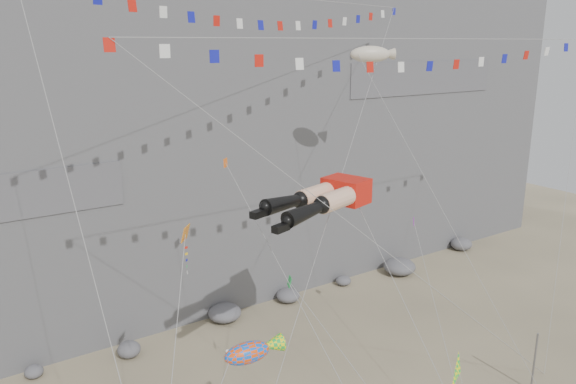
% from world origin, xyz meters
% --- Properties ---
extents(talus_boulders, '(60.00, 3.00, 1.20)m').
position_xyz_m(talus_boulders, '(0.00, 17.00, 0.60)').
color(talus_boulders, slate).
rests_on(talus_boulders, ground).
extents(anchor_pole_right, '(0.12, 0.12, 3.98)m').
position_xyz_m(anchor_pole_right, '(11.75, -1.94, 1.99)').
color(anchor_pole_right, slate).
rests_on(anchor_pole_right, ground).
extents(legs_kite, '(8.13, 14.77, 18.68)m').
position_xyz_m(legs_kite, '(-0.52, 3.87, 13.14)').
color(legs_kite, red).
rests_on(legs_kite, ground).
extents(flag_banner_lower, '(33.23, 4.60, 23.99)m').
position_xyz_m(flag_banner_lower, '(5.07, 3.06, 21.38)').
color(flag_banner_lower, red).
rests_on(flag_banner_lower, ground).
extents(harlequin_kite, '(6.08, 7.78, 15.45)m').
position_xyz_m(harlequin_kite, '(-8.71, 3.39, 12.78)').
color(harlequin_kite, red).
rests_on(harlequin_kite, ground).
extents(fish_windsock, '(10.10, 5.72, 12.14)m').
position_xyz_m(fish_windsock, '(-7.02, 0.94, 7.45)').
color(fish_windsock, '#F8490C').
rests_on(fish_windsock, ground).
extents(delta_kite, '(2.10, 4.12, 7.06)m').
position_xyz_m(delta_kite, '(2.40, -3.53, 5.52)').
color(delta_kite, '#FFF90D').
rests_on(delta_kite, ground).
extents(blimp_windsock, '(5.61, 14.49, 24.49)m').
position_xyz_m(blimp_windsock, '(8.04, 10.06, 20.38)').
color(blimp_windsock, beige).
rests_on(blimp_windsock, ground).
extents(small_kite_a, '(2.25, 15.50, 20.82)m').
position_xyz_m(small_kite_a, '(-3.68, 8.63, 14.27)').
color(small_kite_a, orange).
rests_on(small_kite_a, ground).
extents(small_kite_b, '(7.10, 12.17, 16.31)m').
position_xyz_m(small_kite_b, '(8.57, 5.67, 9.44)').
color(small_kite_b, purple).
rests_on(small_kite_b, ground).
extents(small_kite_c, '(3.26, 12.42, 15.01)m').
position_xyz_m(small_kite_c, '(-2.87, 3.42, 8.89)').
color(small_kite_c, green).
rests_on(small_kite_c, ground).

